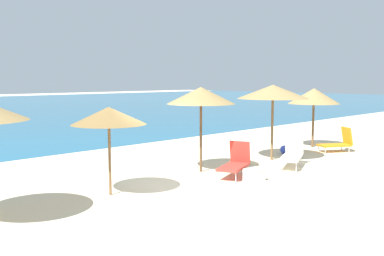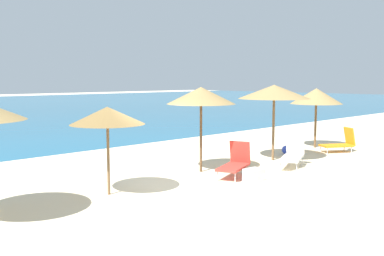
% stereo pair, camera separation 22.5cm
% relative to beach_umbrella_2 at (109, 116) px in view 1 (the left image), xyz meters
% --- Properties ---
extents(ground_plane, '(160.00, 160.00, 0.00)m').
position_rel_beach_umbrella_2_xyz_m(ground_plane, '(1.33, -0.35, -2.11)').
color(ground_plane, beige).
extents(beach_umbrella_2, '(1.97, 1.97, 2.35)m').
position_rel_beach_umbrella_2_xyz_m(beach_umbrella_2, '(0.00, 0.00, 0.00)').
color(beach_umbrella_2, brown).
rests_on(beach_umbrella_2, ground_plane).
extents(beach_umbrella_3, '(2.26, 2.26, 2.81)m').
position_rel_beach_umbrella_2_xyz_m(beach_umbrella_3, '(3.82, 0.33, 0.41)').
color(beach_umbrella_3, brown).
rests_on(beach_umbrella_3, ground_plane).
extents(beach_umbrella_4, '(2.69, 2.69, 2.85)m').
position_rel_beach_umbrella_2_xyz_m(beach_umbrella_4, '(7.30, -0.09, 0.48)').
color(beach_umbrella_4, brown).
rests_on(beach_umbrella_4, ground_plane).
extents(beach_umbrella_5, '(2.29, 2.29, 2.66)m').
position_rel_beach_umbrella_2_xyz_m(beach_umbrella_5, '(11.23, 0.41, 0.19)').
color(beach_umbrella_5, brown).
rests_on(beach_umbrella_5, ground_plane).
extents(lounge_chair_0, '(1.50, 1.29, 1.04)m').
position_rel_beach_umbrella_2_xyz_m(lounge_chair_0, '(10.87, -1.00, -1.70)').
color(lounge_chair_0, orange).
rests_on(lounge_chair_0, ground_plane).
extents(lounge_chair_1, '(1.76, 1.25, 1.18)m').
position_rel_beach_umbrella_2_xyz_m(lounge_chair_1, '(6.69, -1.36, -1.62)').
color(lounge_chair_1, white).
rests_on(lounge_chair_1, ground_plane).
extents(lounge_chair_3, '(1.61, 1.14, 1.07)m').
position_rel_beach_umbrella_2_xyz_m(lounge_chair_3, '(4.10, -0.92, -1.67)').
color(lounge_chair_3, red).
rests_on(lounge_chair_3, ground_plane).
extents(beach_ball, '(0.34, 0.34, 0.34)m').
position_rel_beach_umbrella_2_xyz_m(beach_ball, '(8.82, 0.33, -1.94)').
color(beach_ball, blue).
rests_on(beach_ball, ground_plane).
extents(cooler_box, '(0.60, 0.47, 0.38)m').
position_rel_beach_umbrella_2_xyz_m(cooler_box, '(3.99, -1.75, -1.92)').
color(cooler_box, white).
rests_on(cooler_box, ground_plane).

